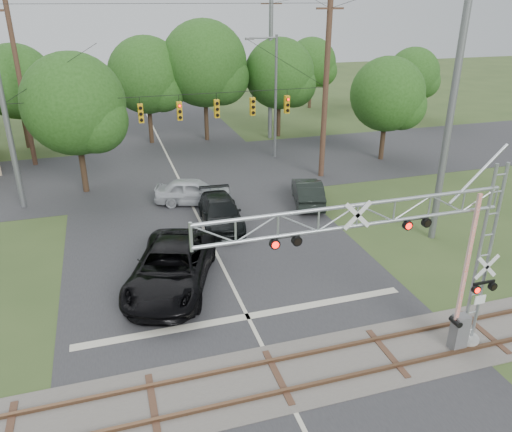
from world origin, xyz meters
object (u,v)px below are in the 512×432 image
object	(u,v)px
pickup_black	(171,268)
car_dark	(221,213)
crossing_gantry	(409,252)
streetlight	(273,92)
sedan_silver	(193,191)
traffic_signal_span	(194,101)

from	to	relation	value
pickup_black	car_dark	world-z (taller)	pickup_black
pickup_black	car_dark	distance (m)	6.51
crossing_gantry	pickup_black	bearing A→B (deg)	133.08
streetlight	sedan_silver	bearing A→B (deg)	-135.15
traffic_signal_span	pickup_black	size ratio (longest dim) A/B	2.93
traffic_signal_span	car_dark	size ratio (longest dim) A/B	3.84
crossing_gantry	streetlight	bearing A→B (deg)	81.12
car_dark	sedan_silver	xyz separation A→B (m)	(-0.83, 3.50, 0.03)
traffic_signal_span	sedan_silver	xyz separation A→B (m)	(-0.71, -2.40, -4.85)
traffic_signal_span	pickup_black	world-z (taller)	traffic_signal_span
car_dark	streetlight	size ratio (longest dim) A/B	0.56
streetlight	car_dark	bearing A→B (deg)	-121.37
crossing_gantry	streetlight	xyz separation A→B (m)	(3.67, 23.46, 0.85)
pickup_black	sedan_silver	distance (m)	9.40
pickup_black	traffic_signal_span	bearing A→B (deg)	93.87
crossing_gantry	sedan_silver	xyz separation A→B (m)	(-3.87, 15.96, -3.38)
car_dark	pickup_black	bearing A→B (deg)	-117.34
car_dark	traffic_signal_span	bearing A→B (deg)	95.75
streetlight	pickup_black	bearing A→B (deg)	-121.54
pickup_black	sedan_silver	bearing A→B (deg)	93.95
traffic_signal_span	pickup_black	distance (m)	12.79
car_dark	streetlight	world-z (taller)	streetlight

